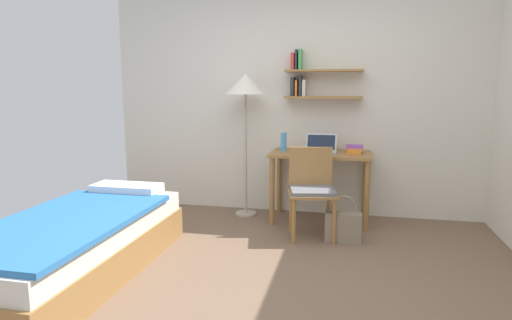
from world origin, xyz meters
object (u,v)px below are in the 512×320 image
object	(u,v)px
bed	(76,245)
laptop	(321,147)
handbag	(343,226)
water_bottle	(283,142)
book_stack	(354,149)
standing_lamp	(245,90)
desk	(320,165)
desk_chair	(312,187)

from	to	relation	value
bed	laptop	size ratio (longest dim) A/B	6.14
laptop	handbag	size ratio (longest dim) A/B	0.74
water_bottle	book_stack	bearing A→B (deg)	1.20
bed	handbag	bearing A→B (deg)	29.86
standing_lamp	book_stack	xyz separation A→B (m)	(1.18, 0.00, -0.61)
desk	handbag	size ratio (longest dim) A/B	2.35
bed	handbag	distance (m)	2.31
bed	desk_chair	world-z (taller)	desk_chair
desk_chair	handbag	bearing A→B (deg)	-21.67
desk_chair	bed	bearing A→B (deg)	-143.03
standing_lamp	water_bottle	size ratio (longest dim) A/B	7.89
bed	desk	distance (m)	2.52
handbag	water_bottle	bearing A→B (deg)	135.39
desk_chair	handbag	size ratio (longest dim) A/B	1.91
book_stack	standing_lamp	bearing A→B (deg)	-179.90
standing_lamp	water_bottle	bearing A→B (deg)	-1.85
laptop	desk_chair	bearing A→B (deg)	-94.27
bed	handbag	xyz separation A→B (m)	(2.00, 1.15, -0.08)
standing_lamp	book_stack	size ratio (longest dim) A/B	6.69
desk_chair	handbag	distance (m)	0.47
water_bottle	handbag	world-z (taller)	water_bottle
desk	handbag	xyz separation A→B (m)	(0.26, -0.64, -0.45)
bed	desk	xyz separation A→B (m)	(1.74, 1.78, 0.37)
handbag	desk	bearing A→B (deg)	112.62
bed	desk_chair	bearing A→B (deg)	36.97
desk	bed	bearing A→B (deg)	-134.22
book_stack	handbag	size ratio (longest dim) A/B	0.53
desk_chair	laptop	size ratio (longest dim) A/B	2.56
desk_chair	standing_lamp	world-z (taller)	standing_lamp
desk_chair	book_stack	world-z (taller)	desk_chair
bed	book_stack	world-z (taller)	book_stack
desk_chair	laptop	xyz separation A→B (m)	(0.04, 0.57, 0.31)
handbag	book_stack	bearing A→B (deg)	82.99
desk	standing_lamp	bearing A→B (deg)	177.21
bed	standing_lamp	bearing A→B (deg)	63.73
desk	water_bottle	world-z (taller)	water_bottle
desk	standing_lamp	world-z (taller)	standing_lamp
book_stack	handbag	world-z (taller)	book_stack
bed	handbag	world-z (taller)	bed
desk_chair	book_stack	distance (m)	0.75
bed	water_bottle	size ratio (longest dim) A/B	10.26
standing_lamp	bed	bearing A→B (deg)	-116.27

